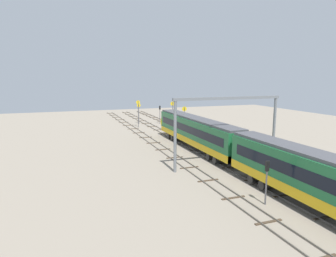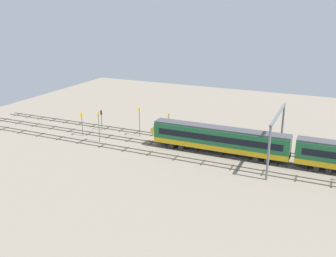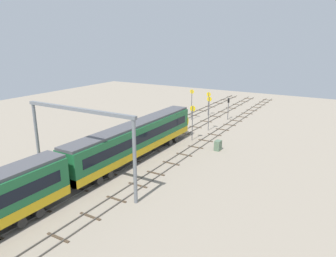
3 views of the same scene
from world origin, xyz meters
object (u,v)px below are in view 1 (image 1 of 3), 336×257
(speed_sign_distant_end, at_px, (139,111))
(signal_light_trackside_approach, at_px, (160,112))
(speed_sign_mid_trackside, at_px, (184,117))
(train, at_px, (238,149))
(speed_sign_near_foreground, at_px, (138,111))
(speed_sign_far_trackside, at_px, (172,112))
(signal_light_trackside_departure, at_px, (267,176))
(relay_cabinet, at_px, (214,132))
(overhead_gantry, at_px, (228,117))

(speed_sign_distant_end, xyz_separation_m, signal_light_trackside_approach, (-1.36, -4.82, -0.36))
(signal_light_trackside_approach, bearing_deg, speed_sign_distant_end, 74.23)
(speed_sign_mid_trackside, bearing_deg, signal_light_trackside_approach, -0.84)
(train, distance_m, speed_sign_near_foreground, 34.80)
(speed_sign_near_foreground, height_order, speed_sign_far_trackside, speed_sign_near_foreground)
(signal_light_trackside_departure, xyz_separation_m, relay_cabinet, (29.32, -10.99, -1.89))
(overhead_gantry, distance_m, speed_sign_far_trackside, 27.18)
(train, height_order, speed_sign_near_foreground, speed_sign_near_foreground)
(speed_sign_near_foreground, relative_size, speed_sign_far_trackside, 1.00)
(signal_light_trackside_approach, height_order, signal_light_trackside_departure, signal_light_trackside_approach)
(overhead_gantry, bearing_deg, speed_sign_mid_trackside, -8.12)
(overhead_gantry, distance_m, speed_sign_distant_end, 37.58)
(relay_cabinet, bearing_deg, speed_sign_mid_trackside, 65.93)
(speed_sign_distant_end, relative_size, signal_light_trackside_departure, 1.24)
(speed_sign_distant_end, relative_size, relay_cabinet, 3.40)
(speed_sign_far_trackside, bearing_deg, speed_sign_near_foreground, 47.36)
(speed_sign_far_trackside, height_order, relay_cabinet, speed_sign_far_trackside)
(speed_sign_near_foreground, bearing_deg, speed_sign_mid_trackside, -153.28)
(speed_sign_distant_end, distance_m, signal_light_trackside_departure, 48.59)
(speed_sign_near_foreground, relative_size, signal_light_trackside_departure, 1.52)
(overhead_gantry, height_order, speed_sign_mid_trackside, overhead_gantry)
(overhead_gantry, xyz_separation_m, speed_sign_distant_end, (37.42, 1.66, -3.09))
(speed_sign_far_trackside, distance_m, speed_sign_distant_end, 11.48)
(speed_sign_mid_trackside, height_order, relay_cabinet, speed_sign_mid_trackside)
(speed_sign_distant_end, height_order, relay_cabinet, speed_sign_distant_end)
(speed_sign_mid_trackside, xyz_separation_m, signal_light_trackside_departure, (-31.67, 5.73, -0.96))
(speed_sign_near_foreground, distance_m, speed_sign_far_trackside, 8.15)
(speed_sign_near_foreground, bearing_deg, signal_light_trackside_departure, -179.65)
(speed_sign_far_trackside, xyz_separation_m, relay_cabinet, (-8.74, -5.26, -3.03))
(overhead_gantry, xyz_separation_m, speed_sign_near_foreground, (32.43, 3.07, -2.51))
(speed_sign_distant_end, bearing_deg, speed_sign_mid_trackside, -164.81)
(speed_sign_near_foreground, xyz_separation_m, relay_cabinet, (-14.26, -11.26, -3.04))
(overhead_gantry, xyz_separation_m, speed_sign_far_trackside, (26.91, -2.93, -2.52))
(speed_sign_mid_trackside, xyz_separation_m, relay_cabinet, (-2.35, -5.26, -2.84))
(signal_light_trackside_departure, bearing_deg, overhead_gantry, -14.13)
(overhead_gantry, distance_m, signal_light_trackside_approach, 36.36)
(speed_sign_near_foreground, relative_size, relay_cabinet, 4.17)
(relay_cabinet, bearing_deg, overhead_gantry, 155.74)
(overhead_gantry, relative_size, speed_sign_mid_trackside, 2.61)
(overhead_gantry, relative_size, relay_cabinet, 10.07)
(overhead_gantry, bearing_deg, train, -177.02)
(speed_sign_mid_trackside, relative_size, speed_sign_distant_end, 1.13)
(overhead_gantry, height_order, speed_sign_far_trackside, overhead_gantry)
(speed_sign_far_trackside, relative_size, speed_sign_distant_end, 1.22)
(train, xyz_separation_m, relay_cabinet, (20.38, -8.07, -1.94))
(speed_sign_mid_trackside, relative_size, relay_cabinet, 3.85)
(relay_cabinet, bearing_deg, speed_sign_near_foreground, 38.29)
(speed_sign_mid_trackside, height_order, signal_light_trackside_departure, speed_sign_mid_trackside)
(train, height_order, speed_sign_mid_trackside, speed_sign_mid_trackside)
(relay_cabinet, bearing_deg, speed_sign_far_trackside, 31.04)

